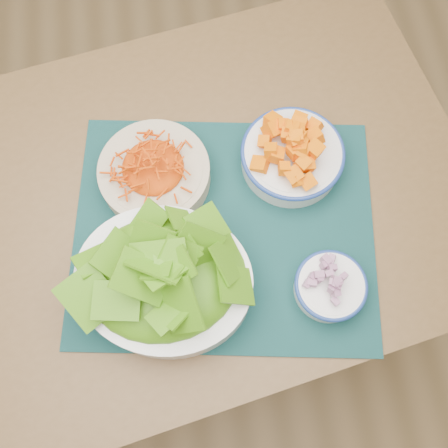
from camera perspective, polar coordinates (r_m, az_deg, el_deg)
The scene contains 7 objects.
ground at distance 1.70m, azimuth -14.94°, elevation -6.23°, with size 4.00×4.00×0.00m, color olive.
table at distance 1.03m, azimuth -5.22°, elevation 0.39°, with size 1.24×0.94×0.75m.
placemat at distance 0.90m, azimuth 0.00°, elevation -0.67°, with size 0.54×0.44×0.00m, color black.
carrot_bowl at distance 0.91m, azimuth -8.01°, elevation 6.06°, with size 0.25×0.25×0.08m.
squash_bowl at distance 0.92m, azimuth 7.91°, elevation 8.18°, with size 0.21×0.21×0.10m.
lettuce_bowl at distance 0.81m, azimuth -6.99°, elevation -6.01°, with size 0.35×0.33×0.14m.
onion_bowl at distance 0.86m, azimuth 12.09°, elevation -6.93°, with size 0.15×0.15×0.06m.
Camera 1 is at (0.38, -0.42, 1.60)m, focal length 40.00 mm.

